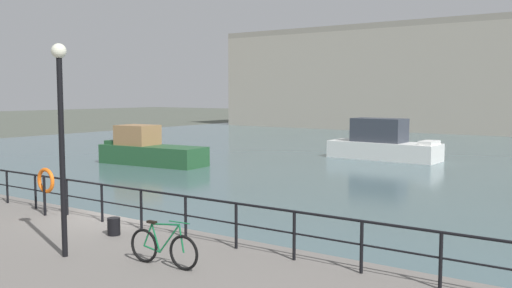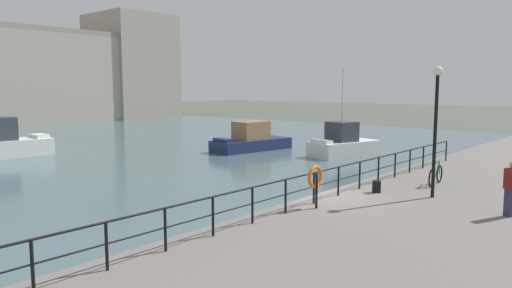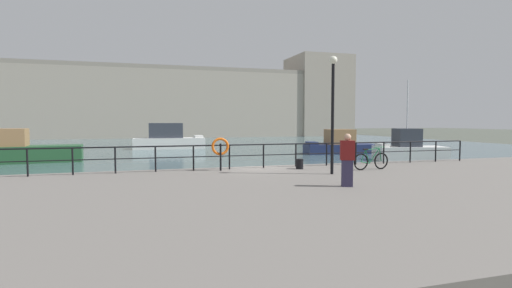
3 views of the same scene
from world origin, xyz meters
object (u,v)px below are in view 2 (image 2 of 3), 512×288
Objects in this scene: moored_small_launch at (251,140)px; mooring_bollard at (377,187)px; parked_bicycle at (436,175)px; life_ring_stand at (315,178)px; quay_lamp_post at (436,114)px; moored_green_narrowboat at (343,144)px; standing_person at (512,188)px.

mooring_bollard is (-10.75, -15.88, 0.31)m from moored_small_launch.
life_ring_stand is at bearing 161.67° from parked_bicycle.
life_ring_stand is 5.02m from quay_lamp_post.
standing_person is at bearing 60.53° from moored_green_narrowboat.
quay_lamp_post is at bearing -166.28° from parked_bicycle.
moored_green_narrowboat reaches higher than life_ring_stand.
mooring_bollard is at bearing 107.29° from quay_lamp_post.
moored_green_narrowboat is at bearing 158.33° from standing_person.
parked_bicycle is 6.48m from life_ring_stand.
moored_green_narrowboat reaches higher than parked_bicycle.
standing_person is at bearing -94.01° from mooring_bollard.
mooring_bollard is (-2.83, 1.13, -0.17)m from parked_bicycle.
moored_small_launch is 1.45× the size of quay_lamp_post.
moored_green_narrowboat is at bearing 35.20° from mooring_bollard.
moored_green_narrowboat reaches higher than quay_lamp_post.
quay_lamp_post reaches higher than moored_small_launch.
standing_person is at bearing 69.16° from moored_small_launch.
parked_bicycle is 4.02× the size of mooring_bollard.
moored_green_narrowboat is 7.14m from moored_small_launch.
moored_small_launch is at bearing 55.91° from mooring_bollard.
quay_lamp_post is (-12.25, -10.92, 2.99)m from moored_green_narrowboat.
moored_small_launch is 3.95× the size of standing_person.
standing_person is at bearing -108.38° from quay_lamp_post.
life_ring_stand is 0.30× the size of quay_lamp_post.
quay_lamp_post is 2.73× the size of standing_person.
moored_small_launch is at bearing 60.19° from quay_lamp_post.
mooring_bollard is (-12.83, -9.05, 0.27)m from moored_green_narrowboat.
quay_lamp_post reaches higher than parked_bicycle.
parked_bicycle reaches higher than mooring_bollard.
standing_person is (-11.07, -20.45, 0.95)m from moored_small_launch.
moored_small_launch is 23.28m from standing_person.
standing_person is (-13.15, -13.63, 0.91)m from moored_green_narrowboat.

